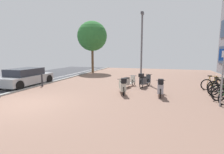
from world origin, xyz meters
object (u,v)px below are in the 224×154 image
Objects in this scene: scooter_extra at (144,80)px; lamp_post at (142,44)px; bollard_far at (42,80)px; bicycle_rack_02 at (224,91)px; scooter_near at (160,88)px; street_tree at (92,36)px; bicycle_rack_03 at (219,89)px; scooter_far at (128,82)px; parked_car_near at (25,77)px; parking_sign at (223,71)px; scooter_mid at (123,86)px; bicycle_rack_04 at (219,87)px; bicycle_rack_05 at (212,85)px.

scooter_extra is 0.32× the size of lamp_post.
bicycle_rack_02 is at bearing 0.48° from bollard_far.
street_tree reaches higher than scooter_near.
bicycle_rack_03 is at bearing 96.35° from bicycle_rack_02.
parked_car_near is at bearing -167.58° from scooter_far.
street_tree is at bearing 81.40° from parked_car_near.
bicycle_rack_03 is 5.38m from scooter_far.
scooter_far is at bearing -161.39° from scooter_extra.
parking_sign is at bearing -8.84° from bollard_far.
parking_sign is at bearing -45.13° from street_tree.
scooter_extra is (1.06, 0.36, 0.08)m from scooter_far.
scooter_mid is 0.99× the size of scooter_far.
bicycle_rack_03 is at bearing -14.32° from scooter_extra.
lamp_post is at bearing 153.29° from bicycle_rack_04.
scooter_extra reaches higher than bicycle_rack_02.
bollard_far is (1.35, 0.08, -0.17)m from parked_car_near.
bicycle_rack_04 is 0.81× the size of scooter_extra.
parking_sign is at bearing -109.92° from bicycle_rack_02.
scooter_near is 2.07m from scooter_mid.
scooter_extra is at bearing -46.11° from street_tree.
bollard_far is (-6.85, -1.85, -0.02)m from scooter_extra.
scooter_mid is at bearing -86.09° from scooter_far.
scooter_near is (-3.20, -0.63, 0.11)m from bicycle_rack_02.
parking_sign is (-0.63, -1.74, 1.20)m from bicycle_rack_02.
scooter_mid is at bearing -159.14° from bicycle_rack_04.
parked_car_near reaches higher than scooter_mid.
bicycle_rack_05 is at bearing 106.21° from bicycle_rack_04.
scooter_mid reaches higher than bicycle_rack_04.
lamp_post is (7.71, 3.99, 2.44)m from parked_car_near.
scooter_near reaches higher than bicycle_rack_02.
scooter_near is 0.29× the size of street_tree.
scooter_mid is 11.86m from street_tree.
bicycle_rack_04 is at bearing -5.41° from scooter_extra.
lamp_post is at bearing 110.20° from scooter_near.
scooter_mid is 2.63m from scooter_extra.
bicycle_rack_04 is at bearing -73.79° from bicycle_rack_05.
scooter_near is at bearing -149.18° from bicycle_rack_04.
bicycle_rack_04 is at bearing 85.84° from bicycle_rack_02.
scooter_mid is 1.87× the size of bollard_far.
bicycle_rack_02 is at bearing -38.31° from lamp_post.
bicycle_rack_03 is 0.69m from bicycle_rack_04.
scooter_far is 0.28× the size of street_tree.
bicycle_rack_04 is at bearing 20.86° from scooter_mid.
bollard_far is (-11.12, -0.76, 0.08)m from bicycle_rack_03.
street_tree reaches higher than parking_sign.
scooter_near is at bearing -2.81° from parked_car_near.
scooter_near is 3.00m from scooter_far.
scooter_near is 1.04× the size of scooter_mid.
bicycle_rack_03 reaches higher than scooter_far.
scooter_far is 5.84m from parking_sign.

